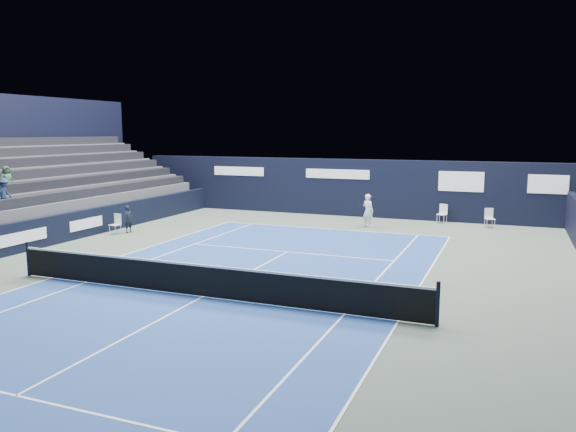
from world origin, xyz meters
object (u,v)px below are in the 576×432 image
Objects in this scene: line_judge_chair at (116,223)px; tennis_player at (368,211)px; tennis_net at (202,279)px; folding_chair_back_b at (489,217)px; folding_chair_back_a at (443,210)px.

tennis_player reaches higher than line_judge_chair.
tennis_net is 13.22m from tennis_player.
tennis_net is at bearing -135.08° from folding_chair_back_b.
folding_chair_back_a is at bearing 40.45° from line_judge_chair.
tennis_player is at bearing 38.07° from line_judge_chair.
folding_chair_back_a is 2.34m from folding_chair_back_b.
tennis_player reaches higher than tennis_net.
folding_chair_back_a reaches higher than folding_chair_back_b.
tennis_net is (-6.97, -15.19, -0.03)m from folding_chair_back_b.
tennis_player is at bearing -179.81° from folding_chair_back_b.
tennis_player is (10.11, 6.03, 0.28)m from line_judge_chair.
tennis_net is 7.97× the size of tennis_player.
tennis_net is (8.61, -7.09, -0.02)m from line_judge_chair.
folding_chair_back_a reaches higher than line_judge_chair.
line_judge_chair is at bearing -131.40° from folding_chair_back_a.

